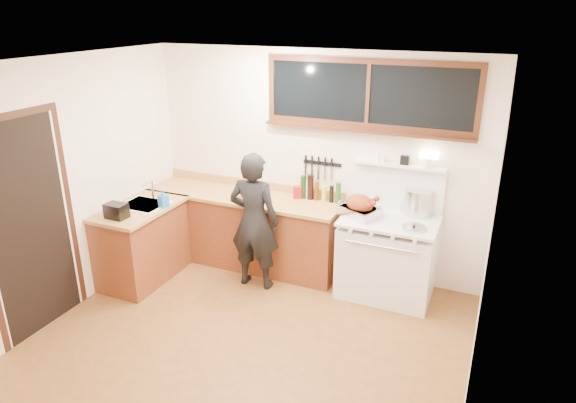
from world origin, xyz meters
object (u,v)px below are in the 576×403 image
at_px(cutting_board, 248,194).
at_px(roast_turkey, 360,207).
at_px(vintage_stove, 388,255).
at_px(man, 254,221).

xyz_separation_m(cutting_board, roast_turkey, (1.36, -0.01, 0.05)).
bearing_deg(vintage_stove, roast_turkey, -171.29).
distance_m(vintage_stove, roast_turkey, 0.63).
height_order(vintage_stove, roast_turkey, vintage_stove).
height_order(cutting_board, roast_turkey, roast_turkey).
bearing_deg(roast_turkey, cutting_board, 179.76).
distance_m(vintage_stove, cutting_board, 1.75).
bearing_deg(vintage_stove, man, -163.90).
xyz_separation_m(man, roast_turkey, (1.10, 0.36, 0.21)).
bearing_deg(roast_turkey, vintage_stove, 8.71).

